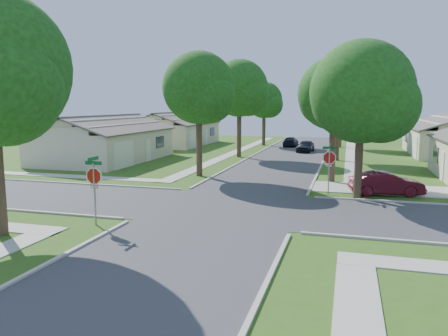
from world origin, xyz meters
TOP-DOWN VIEW (x-y plane):
  - ground at (0.00, 0.00)m, footprint 100.00×100.00m
  - road_ns at (0.00, 0.00)m, footprint 7.00×100.00m
  - sidewalk_ne at (6.10, 26.00)m, footprint 1.20×40.00m
  - sidewalk_nw at (-6.10, 26.00)m, footprint 1.20×40.00m
  - driveway at (7.90, 7.10)m, footprint 8.80×3.60m
  - stop_sign_sw at (-4.70, -4.70)m, footprint 1.05×0.80m
  - stop_sign_ne at (4.70, 4.70)m, footprint 1.05×0.80m
  - tree_e_near at (4.75, 9.01)m, footprint 4.97×4.80m
  - tree_e_mid at (4.76, 21.01)m, footprint 5.59×5.40m
  - tree_e_far at (4.75, 34.01)m, footprint 5.17×5.00m
  - tree_w_near at (-4.64, 9.01)m, footprint 5.38×5.20m
  - tree_w_mid at (-4.64, 21.01)m, footprint 5.80×5.60m
  - tree_w_far at (-4.65, 34.01)m, footprint 4.76×4.60m
  - tree_ne_corner at (6.36, 4.21)m, footprint 5.80×5.60m
  - house_nw_near at (-15.99, 15.00)m, footprint 8.42×13.60m
  - house_nw_far at (-15.99, 32.00)m, footprint 8.42×13.60m
  - car_driveway at (7.90, 5.50)m, footprint 4.30×2.21m
  - car_curb_east at (1.20, 27.54)m, footprint 1.92×3.92m
  - car_curb_west at (-1.20, 33.54)m, footprint 1.68×4.06m

SIDE VIEW (x-z plane):
  - ground at x=0.00m, z-range 0.00..0.00m
  - road_ns at x=0.00m, z-range -0.01..0.01m
  - sidewalk_ne at x=6.10m, z-range 0.00..0.04m
  - sidewalk_nw at x=-6.10m, z-range 0.00..0.04m
  - driveway at x=7.90m, z-range 0.00..0.05m
  - car_curb_west at x=-1.20m, z-range 0.00..1.17m
  - car_curb_east at x=1.20m, z-range 0.00..1.29m
  - car_driveway at x=7.90m, z-range 0.00..1.35m
  - house_nw_near at x=-15.99m, z-range -0.60..3.63m
  - house_nw_far at x=-15.99m, z-range -0.60..3.63m
  - stop_sign_sw at x=-4.70m, z-range 0.54..3.52m
  - stop_sign_ne at x=4.70m, z-range 0.54..3.52m
  - tree_w_far at x=-4.65m, z-range 1.49..9.52m
  - tree_ne_corner at x=6.36m, z-range 1.26..9.92m
  - tree_e_near at x=4.75m, z-range 1.50..9.78m
  - tree_e_far at x=4.75m, z-range 1.62..10.34m
  - tree_w_near at x=-4.64m, z-range 1.63..10.60m
  - tree_e_mid at x=4.76m, z-range 1.64..10.86m
  - tree_w_mid at x=-4.64m, z-range 1.71..11.27m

